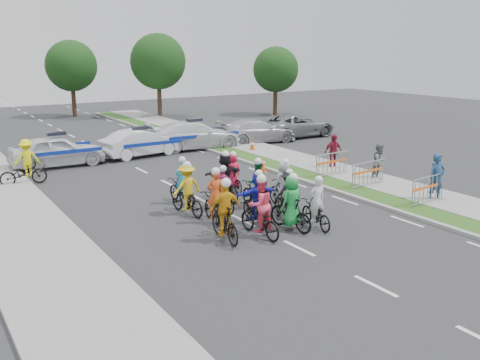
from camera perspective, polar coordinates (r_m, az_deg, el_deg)
ground at (r=15.78m, az=6.32°, el=-7.26°), size 90.00×90.00×0.00m
curb_right at (r=22.54m, az=8.57°, el=-0.65°), size 0.20×60.00×0.12m
grass_strip at (r=22.99m, az=9.89°, el=-0.42°), size 1.20×60.00×0.11m
sidewalk_right at (r=24.21m, az=13.06°, el=0.17°), size 2.40×60.00×0.13m
sidewalk_left at (r=17.59m, az=-21.61°, el=-5.71°), size 3.00×60.00×0.13m
rider_0 at (r=17.43m, az=8.10°, el=-3.22°), size 0.86×1.78×1.75m
rider_1 at (r=17.06m, az=5.47°, el=-2.98°), size 0.86×1.85×1.89m
rider_2 at (r=16.43m, az=2.11°, el=-3.60°), size 0.85×1.97×1.99m
rider_3 at (r=16.04m, az=-1.62°, el=-3.95°), size 1.03×1.93×1.98m
rider_4 at (r=18.26m, az=5.08°, el=-2.00°), size 1.03×1.77×1.75m
rider_5 at (r=17.63m, az=1.89°, el=-2.23°), size 1.47×1.76×1.84m
rider_6 at (r=17.70m, az=-2.70°, el=-2.64°), size 0.92×1.95×1.92m
rider_7 at (r=19.48m, az=4.66°, el=-0.88°), size 0.77×1.74×1.83m
rider_8 at (r=19.29m, az=1.78°, el=-1.03°), size 0.79×1.85×1.89m
rider_9 at (r=18.99m, az=-1.93°, el=-1.41°), size 0.86×1.62×1.69m
rider_10 at (r=18.66m, az=-5.71°, el=-1.47°), size 1.13×1.94×1.92m
rider_11 at (r=20.20m, az=-1.65°, el=0.02°), size 1.58×1.89×1.96m
rider_12 at (r=20.01m, az=-6.22°, el=-0.84°), size 0.76×1.82×1.81m
rider_13 at (r=21.44m, az=-0.83°, el=0.42°), size 0.73×1.62×1.69m
police_car_0 at (r=27.62m, az=-18.91°, el=2.96°), size 4.56×1.89×1.54m
police_car_1 at (r=29.10m, az=-10.47°, el=3.92°), size 4.56×2.18×1.44m
police_car_2 at (r=30.87m, az=-4.85°, el=4.81°), size 5.69×2.84×1.59m
civilian_sedan at (r=32.86m, az=1.83°, el=5.26°), size 5.12×2.64×1.42m
civilian_suv at (r=35.09m, az=5.97°, el=5.82°), size 5.49×2.66×1.51m
spectator_0 at (r=21.35m, az=20.24°, el=0.21°), size 0.76×0.58×1.86m
spectator_1 at (r=24.06m, az=14.65°, el=1.84°), size 0.88×0.74×1.64m
spectator_2 at (r=25.83m, az=9.92°, el=2.97°), size 1.02×0.49×1.70m
marshal_hiviz at (r=25.76m, az=-21.79°, el=2.16°), size 1.15×0.71×1.72m
barrier_0 at (r=20.81m, az=19.40°, el=-1.11°), size 2.04×0.69×1.12m
barrier_1 at (r=22.72m, az=13.48°, el=0.54°), size 2.04×0.69×1.12m
barrier_2 at (r=24.27m, az=9.76°, el=1.57°), size 2.03×0.65×1.12m
cone_0 at (r=25.00m, az=2.39°, el=1.61°), size 0.40×0.40×0.70m
cone_1 at (r=29.88m, az=1.32°, el=3.67°), size 0.40×0.40×0.70m
parked_bike at (r=24.41m, az=-22.11°, el=0.66°), size 1.94×0.77×1.00m
tree_1 at (r=45.29m, az=-8.73°, el=12.37°), size 4.55×4.55×6.82m
tree_2 at (r=46.34m, az=3.83°, el=11.66°), size 3.85×3.85×5.77m
tree_4 at (r=47.08m, az=-17.56°, el=11.52°), size 4.20×4.20×6.30m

